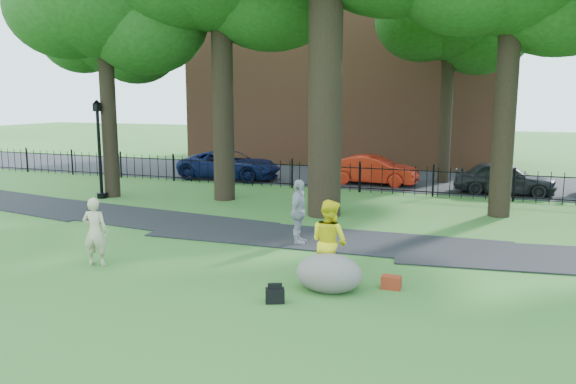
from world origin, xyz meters
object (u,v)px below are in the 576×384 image
at_px(lamppost, 99,150).
at_px(red_sedan, 373,170).
at_px(boulder, 329,271).
at_px(woman, 95,232).
at_px(man, 329,242).

bearing_deg(lamppost, red_sedan, 48.41).
bearing_deg(red_sedan, boulder, -170.59).
distance_m(woman, boulder, 5.66).
relative_size(woman, boulder, 1.17).
xyz_separation_m(man, lamppost, (-11.31, 6.64, 0.98)).
xyz_separation_m(boulder, red_sedan, (-2.20, 14.30, 0.25)).
relative_size(woman, red_sedan, 0.41).
relative_size(man, lamppost, 0.47).
distance_m(woman, lamppost, 9.42).
height_order(lamppost, red_sedan, lamppost).
relative_size(man, red_sedan, 0.45).
bearing_deg(woman, man, 172.12).
distance_m(woman, man, 5.56).
height_order(boulder, lamppost, lamppost).
height_order(woman, boulder, woman).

